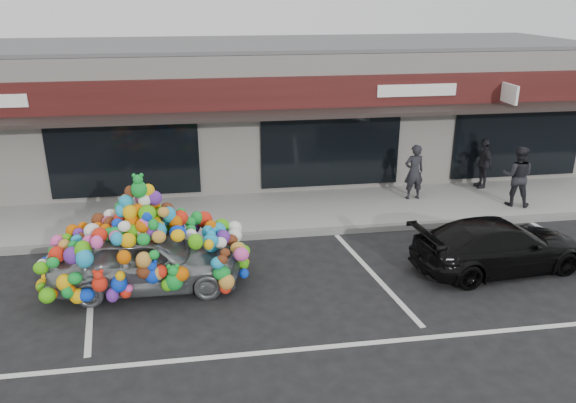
{
  "coord_description": "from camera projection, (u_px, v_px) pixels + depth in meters",
  "views": [
    {
      "loc": [
        -0.73,
        -10.42,
        5.84
      ],
      "look_at": [
        1.08,
        1.4,
        1.37
      ],
      "focal_mm": 35.0,
      "sensor_mm": 36.0,
      "label": 1
    }
  ],
  "objects": [
    {
      "name": "lane_line",
      "position": [
        371.0,
        343.0,
        9.94
      ],
      "size": [
        14.0,
        0.12,
        0.01
      ],
      "primitive_type": "cube",
      "color": "silver",
      "rests_on": "ground"
    },
    {
      "name": "shop_building",
      "position": [
        224.0,
        109.0,
        18.85
      ],
      "size": [
        24.0,
        7.2,
        4.31
      ],
      "color": "silver",
      "rests_on": "ground"
    },
    {
      "name": "black_sedan",
      "position": [
        499.0,
        245.0,
        12.43
      ],
      "size": [
        2.02,
        4.1,
        1.15
      ],
      "primitive_type": "imported",
      "rotation": [
        0.0,
        0.0,
        1.68
      ],
      "color": "black",
      "rests_on": "ground"
    },
    {
      "name": "sidewalk",
      "position": [
        235.0,
        215.0,
        15.47
      ],
      "size": [
        26.0,
        3.0,
        0.15
      ],
      "primitive_type": "cube",
      "color": "gray",
      "rests_on": "ground"
    },
    {
      "name": "parking_stripe_mid",
      "position": [
        373.0,
        274.0,
        12.37
      ],
      "size": [
        0.73,
        4.37,
        0.01
      ],
      "primitive_type": "cube",
      "rotation": [
        0.0,
        0.0,
        0.14
      ],
      "color": "silver",
      "rests_on": "ground"
    },
    {
      "name": "kerb",
      "position": [
        239.0,
        237.0,
        14.08
      ],
      "size": [
        26.0,
        0.18,
        0.16
      ],
      "primitive_type": "cube",
      "color": "slate",
      "rests_on": "ground"
    },
    {
      "name": "pedestrian_b",
      "position": [
        517.0,
        176.0,
        15.69
      ],
      "size": [
        1.04,
        0.96,
        1.72
      ],
      "primitive_type": "imported",
      "rotation": [
        0.0,
        0.0,
        2.66
      ],
      "color": "black",
      "rests_on": "sidewalk"
    },
    {
      "name": "toy_car",
      "position": [
        145.0,
        251.0,
        11.57
      ],
      "size": [
        2.84,
        4.19,
        2.42
      ],
      "rotation": [
        0.0,
        0.0,
        1.55
      ],
      "color": "#A0A6AA",
      "rests_on": "ground"
    },
    {
      "name": "pedestrian_c",
      "position": [
        483.0,
        163.0,
        17.19
      ],
      "size": [
        0.91,
        0.39,
        1.54
      ],
      "primitive_type": "imported",
      "rotation": [
        0.0,
        0.0,
        4.73
      ],
      "color": "black",
      "rests_on": "sidewalk"
    },
    {
      "name": "pedestrian_a",
      "position": [
        414.0,
        172.0,
        16.21
      ],
      "size": [
        0.61,
        0.42,
        1.63
      ],
      "primitive_type": "imported",
      "rotation": [
        0.0,
        0.0,
        3.2
      ],
      "color": "#242329",
      "rests_on": "sidewalk"
    },
    {
      "name": "ground",
      "position": [
        247.0,
        288.0,
        11.79
      ],
      "size": [
        90.0,
        90.0,
        0.0
      ],
      "primitive_type": "plane",
      "color": "black",
      "rests_on": "ground"
    },
    {
      "name": "parking_stripe_left",
      "position": [
        91.0,
        295.0,
        11.52
      ],
      "size": [
        0.73,
        4.37,
        0.01
      ],
      "primitive_type": "cube",
      "rotation": [
        0.0,
        0.0,
        0.14
      ],
      "color": "silver",
      "rests_on": "ground"
    }
  ]
}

